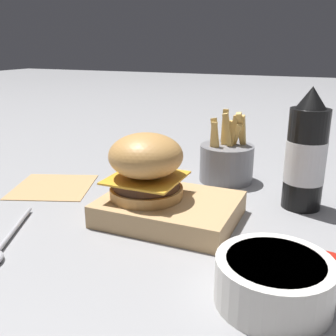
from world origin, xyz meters
TOP-DOWN VIEW (x-y plane):
  - ground_plane at (0.00, 0.00)m, footprint 6.00×6.00m
  - serving_board at (0.00, 0.01)m, footprint 0.21×0.16m
  - burger at (0.04, 0.01)m, footprint 0.12×0.12m
  - ketchup_bottle at (-0.19, -0.13)m, footprint 0.07×0.07m
  - fries_basket at (-0.03, -0.21)m, footprint 0.11×0.11m
  - side_bowl at (-0.18, 0.16)m, footprint 0.13×0.13m
  - spoon at (0.17, 0.19)m, footprint 0.09×0.17m
  - ketchup_puddle at (-0.23, 0.05)m, footprint 0.07×0.07m
  - parchment_square at (0.27, -0.04)m, footprint 0.19×0.19m

SIDE VIEW (x-z plane):
  - ground_plane at x=0.00m, z-range 0.00..0.00m
  - parchment_square at x=0.27m, z-range 0.00..0.00m
  - ketchup_puddle at x=-0.23m, z-range 0.00..0.00m
  - spoon at x=0.17m, z-range 0.00..0.01m
  - serving_board at x=0.00m, z-range 0.00..0.04m
  - side_bowl at x=-0.18m, z-range 0.00..0.05m
  - fries_basket at x=-0.03m, z-range -0.03..0.11m
  - burger at x=0.04m, z-range 0.04..0.14m
  - ketchup_bottle at x=-0.19m, z-range -0.01..0.19m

